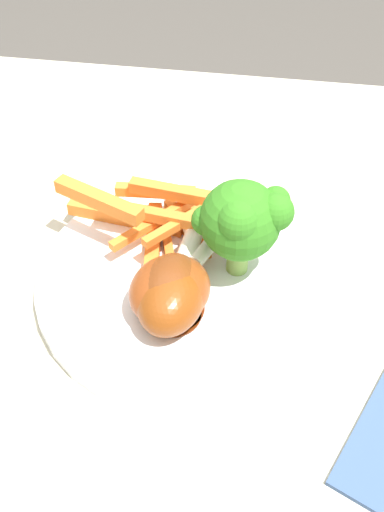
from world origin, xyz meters
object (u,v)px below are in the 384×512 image
(chicken_drumstick_far, at_px, (172,285))
(chicken_drumstick_extra, at_px, (174,291))
(broccoli_floret_front, at_px, (242,218))
(dinner_plate, at_px, (192,279))
(carrot_fries_pile, at_px, (150,215))
(dining_table, at_px, (204,351))
(chicken_drumstick_near, at_px, (173,287))

(chicken_drumstick_far, bearing_deg, chicken_drumstick_extra, -68.80)
(broccoli_floret_front, height_order, chicken_drumstick_far, broccoli_floret_front)
(dinner_plate, height_order, chicken_drumstick_far, chicken_drumstick_far)
(chicken_drumstick_extra, bearing_deg, broccoli_floret_front, 49.37)
(chicken_drumstick_extra, bearing_deg, carrot_fries_pile, 113.32)
(dining_table, distance_m, chicken_drumstick_near, 0.15)
(dining_table, distance_m, broccoli_floret_front, 0.17)
(dinner_plate, relative_size, chicken_drumstick_near, 2.11)
(broccoli_floret_front, height_order, carrot_fries_pile, broccoli_floret_front)
(chicken_drumstick_extra, bearing_deg, chicken_drumstick_far, 111.20)
(chicken_drumstick_far, bearing_deg, broccoli_floret_front, 44.35)
(broccoli_floret_front, distance_m, chicken_drumstick_far, 0.07)
(broccoli_floret_front, distance_m, carrot_fries_pile, 0.09)
(broccoli_floret_front, relative_size, chicken_drumstick_extra, 0.65)
(carrot_fries_pile, height_order, chicken_drumstick_near, carrot_fries_pile)
(carrot_fries_pile, height_order, chicken_drumstick_far, carrot_fries_pile)
(chicken_drumstick_far, xyz_separation_m, chicken_drumstick_extra, (0.00, -0.01, -0.00))
(broccoli_floret_front, bearing_deg, chicken_drumstick_far, -135.65)
(dinner_plate, relative_size, broccoli_floret_front, 3.00)
(carrot_fries_pile, bearing_deg, dining_table, -31.86)
(dining_table, xyz_separation_m, chicken_drumstick_near, (-0.02, -0.05, 0.14))
(carrot_fries_pile, bearing_deg, chicken_drumstick_far, -66.52)
(carrot_fries_pile, bearing_deg, chicken_drumstick_extra, -66.68)
(dining_table, xyz_separation_m, dinner_plate, (-0.01, -0.01, 0.11))
(chicken_drumstick_near, bearing_deg, broccoli_floret_front, 45.74)
(chicken_drumstick_far, distance_m, chicken_drumstick_extra, 0.01)
(dinner_plate, xyz_separation_m, chicken_drumstick_extra, (-0.01, -0.04, 0.03))
(dinner_plate, bearing_deg, dining_table, 49.07)
(chicken_drumstick_extra, bearing_deg, dining_table, 70.89)
(dining_table, bearing_deg, carrot_fries_pile, 148.14)
(broccoli_floret_front, distance_m, chicken_drumstick_extra, 0.08)
(dining_table, height_order, chicken_drumstick_extra, chicken_drumstick_extra)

